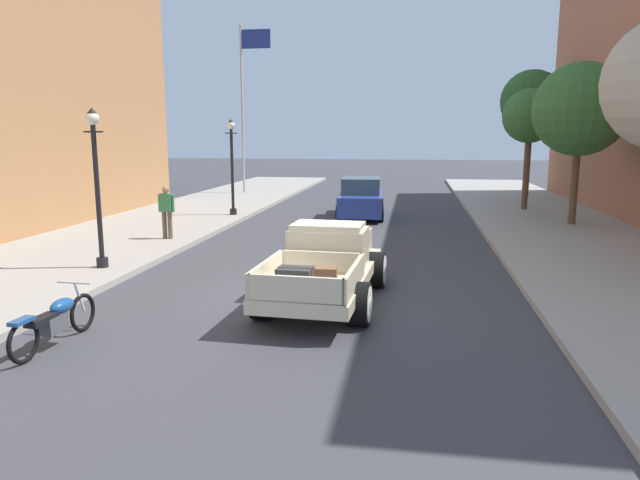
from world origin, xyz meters
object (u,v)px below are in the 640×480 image
hotrod_truck_cream (327,263)px  street_lamp_near (96,176)px  motorcycle_parked (55,320)px  pedestrian_sidewalk_left (167,209)px  street_tree_second (580,110)px  street_tree_third (530,117)px  flagpole (246,91)px  street_tree_farthest (532,102)px  street_lamp_far (232,160)px  car_background_blue (361,199)px

hotrod_truck_cream → street_lamp_near: 6.18m
street_lamp_near → motorcycle_parked: bearing=-68.2°
hotrod_truck_cream → pedestrian_sidewalk_left: size_ratio=3.03×
street_tree_second → street_tree_third: bearing=102.4°
hotrod_truck_cream → pedestrian_sidewalk_left: bearing=137.8°
flagpole → street_tree_farthest: size_ratio=1.40×
street_tree_third → street_tree_second: bearing=-77.6°
street_lamp_near → street_lamp_far: same height
pedestrian_sidewalk_left → street_tree_farthest: bearing=47.7°
car_background_blue → pedestrian_sidewalk_left: bearing=-129.0°
pedestrian_sidewalk_left → street_tree_second: bearing=21.4°
pedestrian_sidewalk_left → flagpole: bearing=96.5°
street_lamp_near → street_lamp_far: 9.71m
street_tree_third → street_lamp_far: bearing=-162.8°
car_background_blue → motorcycle_parked: bearing=-102.8°
car_background_blue → street_tree_farthest: size_ratio=0.67×
car_background_blue → street_tree_farthest: 12.19m
street_tree_second → street_tree_farthest: (0.13, 9.60, 0.82)m
street_lamp_near → flagpole: bearing=95.3°
street_tree_second → street_tree_third: street_tree_second is taller
flagpole → street_tree_farthest: flagpole is taller
street_tree_third → motorcycle_parked: bearing=-120.0°
hotrod_truck_cream → motorcycle_parked: hotrod_truck_cream is taller
pedestrian_sidewalk_left → street_tree_farthest: (13.53, 14.86, 3.98)m
pedestrian_sidewalk_left → flagpole: 15.51m
pedestrian_sidewalk_left → street_tree_third: (12.47, 9.45, 3.05)m
flagpole → street_tree_farthest: bearing=0.6°
pedestrian_sidewalk_left → street_tree_third: street_tree_third is taller
street_tree_second → street_tree_third: 4.29m
pedestrian_sidewalk_left → street_tree_third: size_ratio=0.32×
car_background_blue → street_tree_third: size_ratio=0.85×
street_lamp_far → flagpole: flagpole is taller
car_background_blue → street_tree_second: size_ratio=0.76×
pedestrian_sidewalk_left → car_background_blue: bearing=51.0°
motorcycle_parked → flagpole: (-3.63, 23.45, 5.33)m
street_tree_second → street_tree_farthest: bearing=89.2°
car_background_blue → flagpole: (-7.15, 7.93, 5.00)m
flagpole → street_tree_third: flagpole is taller
flagpole → motorcycle_parked: bearing=-81.2°
hotrod_truck_cream → street_tree_farthest: 22.01m
pedestrian_sidewalk_left → street_tree_farthest: street_tree_farthest is taller
pedestrian_sidewalk_left → street_lamp_near: street_lamp_near is taller
motorcycle_parked → hotrod_truck_cream: bearing=41.2°
hotrod_truck_cream → flagpole: size_ratio=0.55×
street_tree_third → street_tree_farthest: 5.59m
pedestrian_sidewalk_left → flagpole: flagpole is taller
motorcycle_parked → flagpole: 24.32m
pedestrian_sidewalk_left → flagpole: size_ratio=0.18×
street_lamp_near → flagpole: size_ratio=0.42×
hotrod_truck_cream → street_tree_farthest: size_ratio=0.77×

